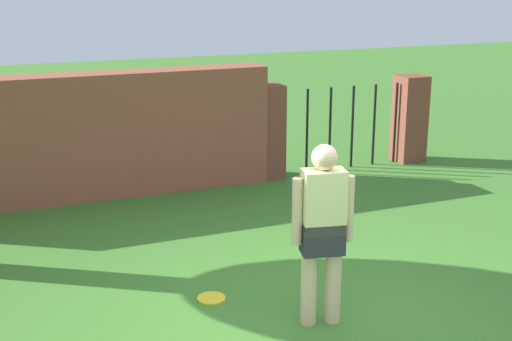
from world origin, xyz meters
TOP-DOWN VIEW (x-y plane):
  - ground_plane at (0.00, 0.00)m, footprint 40.00×40.00m
  - brick_wall at (-1.50, 4.46)m, footprint 5.51×0.50m
  - person at (-0.01, 0.09)m, footprint 0.53×0.29m
  - fence_gate at (2.62, 4.46)m, footprint 2.97×0.44m
  - frisbee_yellow at (-0.76, 0.88)m, footprint 0.27×0.27m

SIDE VIEW (x-z plane):
  - ground_plane at x=0.00m, z-range 0.00..0.00m
  - frisbee_yellow at x=-0.76m, z-range 0.00..0.02m
  - fence_gate at x=2.62m, z-range 0.00..1.40m
  - brick_wall at x=-1.50m, z-range 0.00..1.71m
  - person at x=-0.01m, z-range 0.09..1.71m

